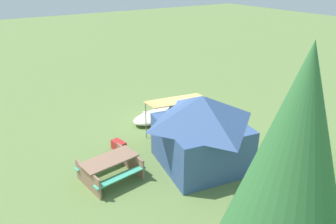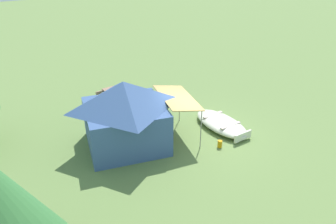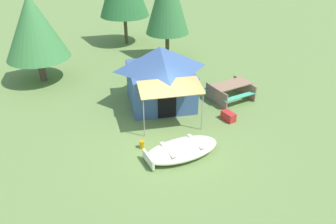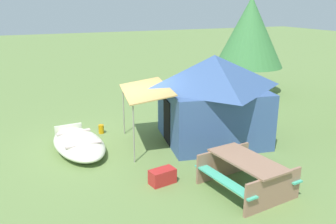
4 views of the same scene
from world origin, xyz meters
The scene contains 6 objects.
ground_plane centered at (0.00, 0.00, 0.00)m, with size 80.00×80.00×0.00m, color olive.
beached_rowboat centered at (0.04, -1.16, 0.22)m, with size 2.81×1.51×0.43m.
canvas_cabin_tent centered at (0.76, 2.73, 1.34)m, with size 3.34×4.55×2.59m.
picnic_table centered at (3.81, 1.86, 0.48)m, with size 1.98×1.76×0.76m.
cooler_box centered at (2.77, 0.28, 0.17)m, with size 0.60×0.33×0.35m, color red.
fuel_can centered at (-1.09, -0.25, 0.14)m, with size 0.17×0.17×0.28m, color orange.
Camera 2 is at (-9.23, 6.41, 6.88)m, focal length 34.96 mm.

